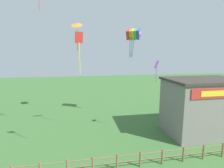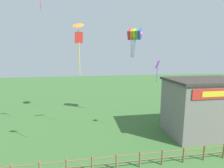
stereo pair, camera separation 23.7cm
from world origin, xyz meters
The scene contains 6 objects.
wooden_fence centered at (0.00, 5.88, 0.68)m, with size 20.76×0.14×1.21m.
seaside_building centered at (9.82, 10.14, 2.87)m, with size 7.44×4.94×5.70m.
kite_rainbow_parafoil centered at (4.05, 15.69, 10.45)m, with size 2.30×2.09×3.44m.
kite_red_diamond centered at (-2.39, 7.45, 8.70)m, with size 0.59×0.32×2.88m.
kite_purple_streamer centered at (4.83, 10.57, 6.84)m, with size 0.58×0.60×2.12m.
kite_orange_delta centered at (-2.60, 17.50, 11.57)m, with size 1.60×1.51×3.50m.
Camera 2 is at (-2.17, -5.14, 8.14)m, focal length 28.00 mm.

